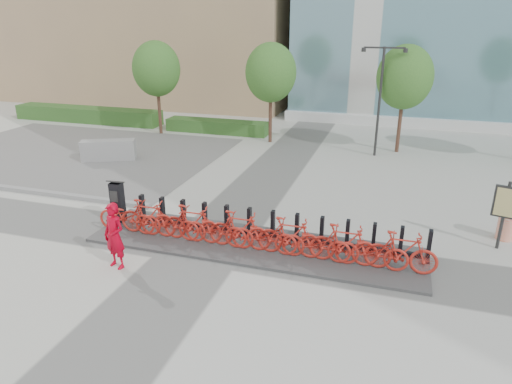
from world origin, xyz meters
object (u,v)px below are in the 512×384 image
(construction_barrel, at_px, (506,225))
(map_sign, at_px, (506,205))
(kiosk, at_px, (118,201))
(worker_red, at_px, (114,236))
(bike_0, at_px, (127,216))
(jersey_barrier, at_px, (109,150))

(construction_barrel, xyz_separation_m, map_sign, (-0.29, -0.70, 0.88))
(kiosk, height_order, worker_red, worker_red)
(kiosk, xyz_separation_m, worker_red, (1.49, -2.40, 0.13))
(construction_barrel, bearing_deg, bike_0, -164.51)
(map_sign, bearing_deg, kiosk, -155.12)
(kiosk, distance_m, construction_barrel, 11.79)
(bike_0, bearing_deg, construction_barrel, -74.51)
(bike_0, xyz_separation_m, jersey_barrier, (-5.12, 6.57, -0.11))
(worker_red, distance_m, jersey_barrier, 10.29)
(worker_red, relative_size, jersey_barrier, 0.74)
(kiosk, bearing_deg, worker_red, -61.95)
(map_sign, bearing_deg, jersey_barrier, -179.06)
(worker_red, bearing_deg, bike_0, 128.99)
(kiosk, relative_size, jersey_barrier, 0.58)
(construction_barrel, height_order, map_sign, map_sign)
(worker_red, bearing_deg, construction_barrel, 40.26)
(construction_barrel, distance_m, map_sign, 1.16)
(map_sign, bearing_deg, bike_0, -151.55)
(bike_0, distance_m, construction_barrel, 11.27)
(bike_0, relative_size, worker_red, 1.05)
(jersey_barrier, xyz_separation_m, map_sign, (15.69, -4.26, 0.86))
(worker_red, height_order, construction_barrel, worker_red)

